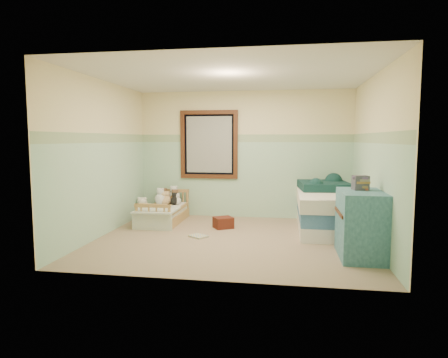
% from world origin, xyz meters
% --- Properties ---
extents(floor, '(4.20, 3.60, 0.02)m').
position_xyz_m(floor, '(0.00, 0.00, -0.01)').
color(floor, '#90795A').
rests_on(floor, ground).
extents(ceiling, '(4.20, 3.60, 0.02)m').
position_xyz_m(ceiling, '(0.00, 0.00, 2.51)').
color(ceiling, silver).
rests_on(ceiling, wall_back).
extents(wall_back, '(4.20, 0.04, 2.50)m').
position_xyz_m(wall_back, '(0.00, 1.80, 1.25)').
color(wall_back, beige).
rests_on(wall_back, floor).
extents(wall_front, '(4.20, 0.04, 2.50)m').
position_xyz_m(wall_front, '(0.00, -1.80, 1.25)').
color(wall_front, beige).
rests_on(wall_front, floor).
extents(wall_left, '(0.04, 3.60, 2.50)m').
position_xyz_m(wall_left, '(-2.10, 0.00, 1.25)').
color(wall_left, beige).
rests_on(wall_left, floor).
extents(wall_right, '(0.04, 3.60, 2.50)m').
position_xyz_m(wall_right, '(2.10, 0.00, 1.25)').
color(wall_right, beige).
rests_on(wall_right, floor).
extents(wainscot_mint, '(4.20, 0.01, 1.50)m').
position_xyz_m(wainscot_mint, '(0.00, 1.79, 0.75)').
color(wainscot_mint, '#A6CDAF').
rests_on(wainscot_mint, floor).
extents(border_strip, '(4.20, 0.01, 0.15)m').
position_xyz_m(border_strip, '(0.00, 1.79, 1.57)').
color(border_strip, '#528050').
rests_on(border_strip, wall_back).
extents(window_frame, '(1.16, 0.06, 1.36)m').
position_xyz_m(window_frame, '(-0.70, 1.76, 1.45)').
color(window_frame, '#401C10').
rests_on(window_frame, wall_back).
extents(window_blinds, '(0.92, 0.01, 1.12)m').
position_xyz_m(window_blinds, '(-0.70, 1.77, 1.45)').
color(window_blinds, beige).
rests_on(window_blinds, window_frame).
extents(toddler_bed_frame, '(0.65, 1.30, 0.17)m').
position_xyz_m(toddler_bed_frame, '(-1.43, 1.05, 0.08)').
color(toddler_bed_frame, '#9C7246').
rests_on(toddler_bed_frame, floor).
extents(toddler_mattress, '(0.59, 1.25, 0.12)m').
position_xyz_m(toddler_mattress, '(-1.43, 1.05, 0.23)').
color(toddler_mattress, white).
rests_on(toddler_mattress, toddler_bed_frame).
extents(patchwork_quilt, '(0.71, 0.65, 0.03)m').
position_xyz_m(patchwork_quilt, '(-1.43, 0.65, 0.30)').
color(patchwork_quilt, '#88A7D8').
rests_on(patchwork_quilt, toddler_mattress).
extents(plush_bed_brown, '(0.20, 0.20, 0.20)m').
position_xyz_m(plush_bed_brown, '(-1.58, 1.55, 0.39)').
color(plush_bed_brown, brown).
rests_on(plush_bed_brown, toddler_mattress).
extents(plush_bed_white, '(0.23, 0.23, 0.23)m').
position_xyz_m(plush_bed_white, '(-1.38, 1.55, 0.40)').
color(plush_bed_white, silver).
rests_on(plush_bed_white, toddler_mattress).
extents(plush_bed_tan, '(0.17, 0.17, 0.17)m').
position_xyz_m(plush_bed_tan, '(-1.53, 1.33, 0.37)').
color(plush_bed_tan, tan).
rests_on(plush_bed_tan, toddler_mattress).
extents(plush_bed_dark, '(0.16, 0.16, 0.16)m').
position_xyz_m(plush_bed_dark, '(-1.30, 1.33, 0.37)').
color(plush_bed_dark, black).
rests_on(plush_bed_dark, toddler_mattress).
extents(plush_floor_cream, '(0.29, 0.29, 0.29)m').
position_xyz_m(plush_floor_cream, '(-1.95, 1.30, 0.14)').
color(plush_floor_cream, white).
rests_on(plush_floor_cream, floor).
extents(plush_floor_tan, '(0.27, 0.27, 0.27)m').
position_xyz_m(plush_floor_tan, '(-1.74, 0.84, 0.13)').
color(plush_floor_tan, tan).
rests_on(plush_floor_tan, floor).
extents(twin_bed_frame, '(0.98, 1.96, 0.22)m').
position_xyz_m(twin_bed_frame, '(1.55, 0.91, 0.11)').
color(twin_bed_frame, white).
rests_on(twin_bed_frame, floor).
extents(twin_boxspring, '(0.98, 1.96, 0.22)m').
position_xyz_m(twin_boxspring, '(1.55, 0.91, 0.33)').
color(twin_boxspring, '#285884').
rests_on(twin_boxspring, twin_bed_frame).
extents(twin_mattress, '(1.02, 2.00, 0.22)m').
position_xyz_m(twin_mattress, '(1.55, 0.91, 0.55)').
color(twin_mattress, white).
rests_on(twin_mattress, twin_boxspring).
extents(teal_blanket, '(0.92, 0.96, 0.14)m').
position_xyz_m(teal_blanket, '(1.50, 1.21, 0.73)').
color(teal_blanket, '#133639').
rests_on(teal_blanket, twin_mattress).
extents(dresser, '(0.55, 0.88, 0.88)m').
position_xyz_m(dresser, '(1.81, -0.63, 0.44)').
color(dresser, '#28546B').
rests_on(dresser, floor).
extents(book_stack, '(0.22, 0.19, 0.19)m').
position_xyz_m(book_stack, '(1.81, -0.50, 0.98)').
color(book_stack, '#503B35').
rests_on(book_stack, dresser).
extents(red_pillow, '(0.40, 0.39, 0.19)m').
position_xyz_m(red_pillow, '(-0.24, 0.75, 0.10)').
color(red_pillow, maroon).
rests_on(red_pillow, floor).
extents(floor_book, '(0.34, 0.33, 0.03)m').
position_xyz_m(floor_book, '(-0.54, 0.06, 0.01)').
color(floor_book, '#F4CD4C').
rests_on(floor_book, floor).
extents(extra_plush_0, '(0.17, 0.17, 0.17)m').
position_xyz_m(extra_plush_0, '(-1.36, 1.55, 0.37)').
color(extra_plush_0, black).
rests_on(extra_plush_0, toddler_mattress).
extents(extra_plush_1, '(0.20, 0.20, 0.20)m').
position_xyz_m(extra_plush_1, '(-1.31, 1.41, 0.39)').
color(extra_plush_1, brown).
rests_on(extra_plush_1, toddler_mattress).
extents(extra_plush_2, '(0.15, 0.15, 0.15)m').
position_xyz_m(extra_plush_2, '(-1.25, 1.35, 0.36)').
color(extra_plush_2, silver).
rests_on(extra_plush_2, toddler_mattress).
extents(extra_plush_3, '(0.22, 0.22, 0.22)m').
position_xyz_m(extra_plush_3, '(-1.58, 1.33, 0.40)').
color(extra_plush_3, silver).
rests_on(extra_plush_3, toddler_mattress).
extents(extra_plush_4, '(0.18, 0.18, 0.18)m').
position_xyz_m(extra_plush_4, '(-1.46, 1.36, 0.37)').
color(extra_plush_4, tan).
rests_on(extra_plush_4, toddler_mattress).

